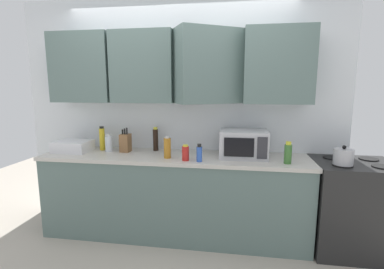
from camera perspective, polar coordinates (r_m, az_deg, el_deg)
The scene contains 14 objects.
wall_back_with_cabinets at distance 3.15m, azimuth -2.95°, elevation 8.93°, with size 3.70×0.62×2.60m.
counter_run at distance 3.15m, azimuth -3.62°, elevation -12.15°, with size 2.83×0.63×0.90m.
stove_range at distance 3.28m, azimuth 29.60°, elevation -12.55°, with size 0.76×0.64×0.91m.
kettle at distance 2.94m, azimuth 28.31°, elevation -3.99°, with size 0.17×0.17×0.18m.
microwave at distance 2.95m, azimuth 10.39°, elevation -1.86°, with size 0.48×0.37×0.28m.
dish_rack at distance 3.44m, azimuth -22.95°, elevation -2.19°, with size 0.38×0.30×0.12m, color silver.
knife_block at distance 3.23m, azimuth -13.32°, elevation -1.61°, with size 0.10×0.12×0.27m.
bottle_soy_dark at distance 3.23m, azimuth -7.38°, elevation -0.98°, with size 0.06×0.06×0.27m.
bottle_amber_vinegar at distance 2.87m, azimuth -5.02°, elevation -2.70°, with size 0.07×0.07×0.23m.
bottle_yellow_mustard at distance 3.39m, azimuth -17.73°, elevation -0.80°, with size 0.06×0.06×0.27m.
bottle_red_sauce at distance 2.77m, azimuth -1.32°, elevation -3.77°, with size 0.07×0.07×0.16m.
bottle_green_oil at distance 2.81m, azimuth 18.86°, elevation -3.64°, with size 0.07×0.07×0.21m.
bottle_blue_cleaner at distance 2.74m, azimuth 1.49°, elevation -3.85°, with size 0.06×0.06×0.17m.
bottle_clear_tall at distance 3.30m, azimuth -16.48°, elevation -1.74°, with size 0.08×0.08×0.20m.
Camera 1 is at (0.64, -3.16, 1.62)m, focal length 26.34 mm.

